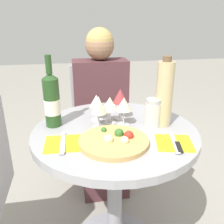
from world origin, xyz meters
TOP-DOWN VIEW (x-y plane):
  - dining_table at (0.00, 0.00)m, footprint 0.78×0.78m
  - chair_behind_diner at (0.02, 0.78)m, footprint 0.43×0.43m
  - seated_diner at (0.02, 0.64)m, footprint 0.39×0.41m
  - pizza_large at (-0.03, -0.13)m, footprint 0.30×0.30m
  - wine_bottle at (-0.29, 0.10)m, footprint 0.08×0.08m
  - tall_carafe at (0.24, 0.02)m, footprint 0.08×0.08m
  - sugar_shaker at (0.19, 0.01)m, footprint 0.08×0.08m
  - wine_glass_center at (-0.01, 0.09)m, footprint 0.08×0.08m
  - wine_glass_back_right at (0.05, 0.13)m, footprint 0.08×0.08m
  - wine_glass_front_right at (0.05, 0.05)m, footprint 0.08×0.08m
  - wine_glass_back_left at (-0.07, 0.13)m, footprint 0.07×0.07m
  - wine_glass_front_left at (-0.07, 0.05)m, footprint 0.07×0.07m
  - place_setting_left at (-0.24, -0.10)m, footprint 0.16×0.19m
  - place_setting_right at (0.22, -0.18)m, footprint 0.18×0.19m

SIDE VIEW (x-z plane):
  - chair_behind_diner at x=0.02m, z-range -0.01..0.89m
  - seated_diner at x=0.02m, z-range -0.05..1.14m
  - dining_table at x=0.00m, z-range 0.17..0.94m
  - place_setting_left at x=-0.24m, z-range 0.77..0.78m
  - place_setting_right at x=0.22m, z-range 0.77..0.78m
  - pizza_large at x=-0.03m, z-range 0.76..0.81m
  - sugar_shaker at x=0.19m, z-range 0.77..0.91m
  - wine_glass_center at x=-0.01m, z-range 0.80..0.93m
  - wine_glass_back_left at x=-0.07m, z-range 0.80..0.94m
  - wine_glass_front_right at x=0.05m, z-range 0.80..0.95m
  - wine_glass_front_left at x=-0.07m, z-range 0.80..0.96m
  - wine_glass_back_right at x=0.05m, z-range 0.81..0.97m
  - wine_bottle at x=-0.29m, z-range 0.73..1.07m
  - tall_carafe at x=0.24m, z-range 0.76..1.10m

